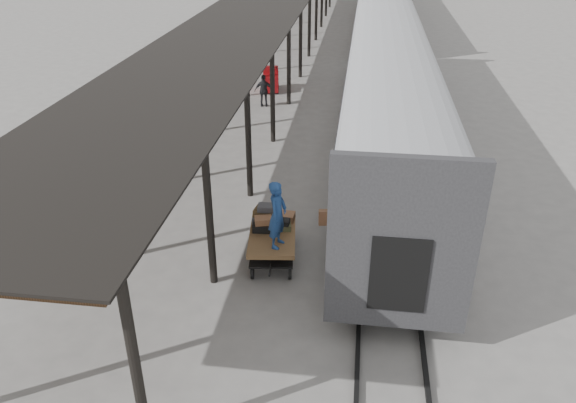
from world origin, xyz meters
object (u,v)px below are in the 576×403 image
(luggage_tug, at_px, (271,81))
(pedestrian, at_px, (264,91))
(baggage_cart, at_px, (273,238))
(porter, at_px, (278,215))

(luggage_tug, height_order, pedestrian, pedestrian)
(baggage_cart, relative_size, pedestrian, 1.61)
(baggage_cart, xyz_separation_m, porter, (0.25, -0.65, 1.13))
(baggage_cart, bearing_deg, luggage_tug, 92.85)
(luggage_tug, relative_size, porter, 0.79)
(baggage_cart, relative_size, luggage_tug, 1.73)
(pedestrian, bearing_deg, baggage_cart, 95.04)
(porter, height_order, pedestrian, porter)
(baggage_cart, relative_size, porter, 1.37)
(baggage_cart, height_order, luggage_tug, luggage_tug)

